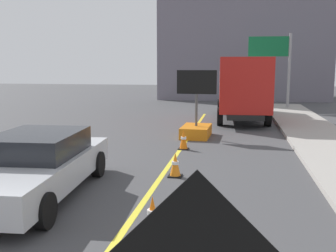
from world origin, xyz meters
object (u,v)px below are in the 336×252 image
Objects in this scene: pickup_car at (35,165)px; highway_guide_sign at (277,58)px; traffic_cone_mid_lane at (153,215)px; traffic_cone_curbside at (184,140)px; box_truck at (242,87)px; arrow_board_trailer at (196,125)px; traffic_cone_far_lane at (175,165)px.

highway_guide_sign is (6.92, 19.07, 2.72)m from pickup_car.
pickup_car is 7.75× the size of traffic_cone_mid_lane.
traffic_cone_curbside is at bearing 64.38° from pickup_car.
traffic_cone_mid_lane is at bearing -26.22° from pickup_car.
arrow_board_trailer is at bearing -109.02° from box_truck.
traffic_cone_mid_lane reaches higher than traffic_cone_far_lane.
traffic_cone_mid_lane is 6.83m from traffic_cone_curbside.
traffic_cone_far_lane is (-0.16, 3.47, -0.01)m from traffic_cone_mid_lane.
box_truck reaches higher than pickup_car.
traffic_cone_mid_lane is at bearing -87.34° from traffic_cone_far_lane.
traffic_cone_curbside is (-4.35, -13.72, -3.08)m from highway_guide_sign.
box_truck is 6.51m from highway_guide_sign.
highway_guide_sign is (2.31, 5.86, 1.64)m from box_truck.
highway_guide_sign is at bearing 76.50° from traffic_cone_far_lane.
pickup_car reaches higher than traffic_cone_curbside.
pickup_car is 5.95m from traffic_cone_curbside.
traffic_cone_curbside is at bearing 94.21° from traffic_cone_far_lane.
pickup_car is 1.02× the size of highway_guide_sign.
traffic_cone_far_lane is 0.92× the size of traffic_cone_curbside.
box_truck is 8.24m from traffic_cone_curbside.
highway_guide_sign reaches higher than pickup_car.
box_truck is 11.59× the size of traffic_cone_mid_lane.
highway_guide_sign reaches higher than box_truck.
traffic_cone_mid_lane is (-3.94, -20.54, -3.10)m from highway_guide_sign.
pickup_car is (-4.60, -13.21, -1.08)m from box_truck.
arrow_board_trailer reaches higher than traffic_cone_mid_lane.
arrow_board_trailer is 2.47m from traffic_cone_curbside.
box_truck is at bearing 75.49° from traffic_cone_curbside.
highway_guide_sign is at bearing 79.14° from traffic_cone_mid_lane.
arrow_board_trailer is 3.86× the size of traffic_cone_curbside.
pickup_car is at bearing -115.62° from traffic_cone_curbside.
traffic_cone_curbside is (2.57, 5.36, -0.36)m from pickup_car.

